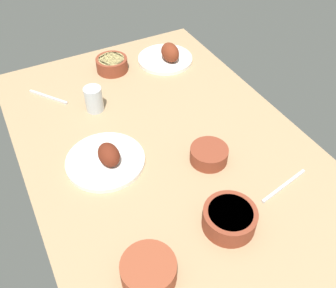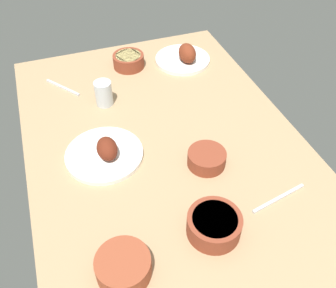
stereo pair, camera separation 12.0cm
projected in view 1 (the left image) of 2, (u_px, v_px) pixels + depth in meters
The scene contains 10 objects.
dining_table at pixel (168, 153), 123.43cm from camera, with size 140.00×90.00×4.00cm, color tan.
plate_far_side at pixel (167, 57), 158.08cm from camera, with size 23.26×23.26×9.03cm.
plate_center_main at pixel (106, 159), 116.02cm from camera, with size 24.89×24.89×7.75cm.
bowl_sauce at pixel (209, 154), 116.51cm from camera, with size 12.01×12.01×4.83cm.
bowl_pasta at pixel (112, 64), 152.93cm from camera, with size 12.87×12.87×5.56cm.
bowl_onions at pixel (229, 218), 98.66cm from camera, with size 14.52×14.52×6.07cm.
bowl_potatoes at pixel (149, 270), 88.18cm from camera, with size 13.59×13.59×5.95cm.
water_tumbler at pixel (94, 99), 133.26cm from camera, with size 6.41×6.41×9.37cm, color silver.
fork_loose at pixel (284, 186), 110.25cm from camera, with size 18.99×0.90×0.80cm, color silver.
spoon_loose at pixel (48, 97), 141.26cm from camera, with size 17.55×0.90×0.80cm, color silver.
Camera 1 is at (76.45, -39.84, 90.38)cm, focal length 39.71 mm.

